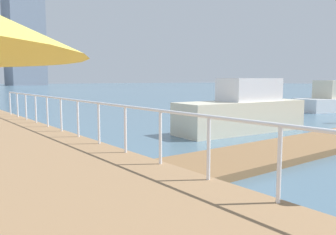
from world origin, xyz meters
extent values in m
plane|color=slate|center=(0.00, 20.00, 0.00)|extent=(300.00, 300.00, 0.00)
cube|color=olive|center=(4.03, 9.05, 0.09)|extent=(15.05, 2.00, 0.18)
cylinder|color=white|center=(-3.15, 6.16, 0.93)|extent=(0.06, 0.06, 1.05)
cylinder|color=white|center=(-3.15, 7.50, 0.93)|extent=(0.06, 0.06, 1.05)
cylinder|color=white|center=(-3.15, 8.84, 0.93)|extent=(0.06, 0.06, 1.05)
cylinder|color=white|center=(-3.15, 10.19, 0.93)|extent=(0.06, 0.06, 1.05)
cylinder|color=white|center=(-3.15, 11.53, 0.93)|extent=(0.06, 0.06, 1.05)
cylinder|color=white|center=(-3.15, 12.87, 0.93)|extent=(0.06, 0.06, 1.05)
cylinder|color=white|center=(-3.15, 14.22, 0.93)|extent=(0.06, 0.06, 1.05)
cylinder|color=white|center=(-3.15, 15.56, 0.93)|extent=(0.06, 0.06, 1.05)
cylinder|color=white|center=(-3.15, 16.91, 0.93)|extent=(0.06, 0.06, 1.05)
cylinder|color=white|center=(-3.15, 18.25, 0.93)|extent=(0.06, 0.06, 1.05)
cylinder|color=white|center=(-3.15, 19.59, 0.93)|extent=(0.06, 0.06, 1.05)
cylinder|color=white|center=(-3.15, 20.94, 0.93)|extent=(0.06, 0.06, 1.05)
cylinder|color=white|center=(-3.15, 8.84, 1.45)|extent=(0.06, 24.18, 0.06)
cube|color=beige|center=(3.34, 12.41, 0.60)|extent=(5.66, 2.07, 1.21)
cube|color=white|center=(3.75, 12.38, 1.65)|extent=(2.50, 1.50, 0.89)
camera|label=1|loc=(-7.03, 3.50, 2.05)|focal=36.81mm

